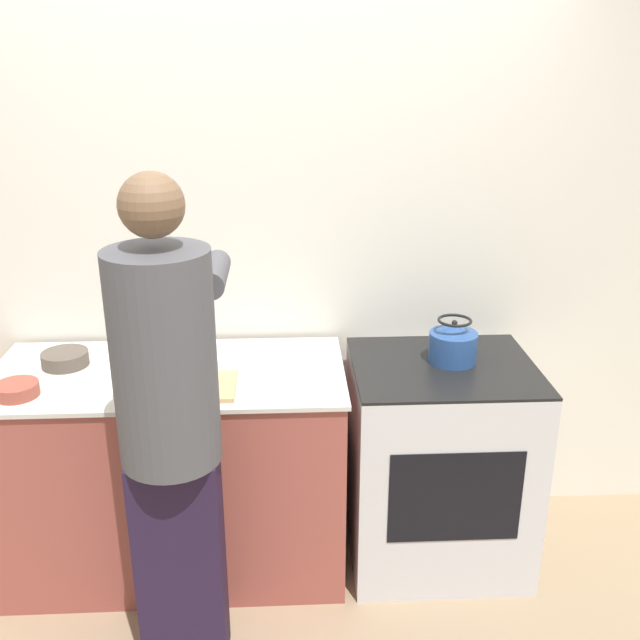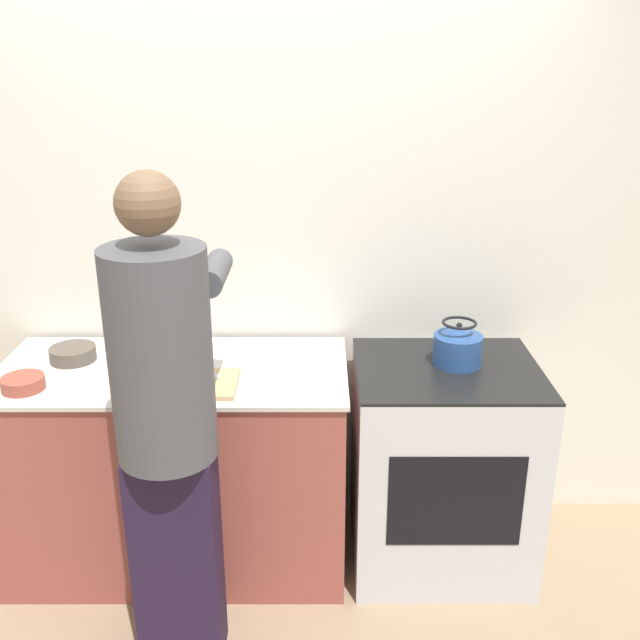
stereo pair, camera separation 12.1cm
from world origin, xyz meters
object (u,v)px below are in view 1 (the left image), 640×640
(oven, at_px, (438,462))
(cutting_board, at_px, (187,387))
(kettle, at_px, (453,344))
(bowl_prep, at_px, (17,390))
(canister_jar, at_px, (135,339))
(person, at_px, (170,422))
(knife, at_px, (184,381))

(oven, relative_size, cutting_board, 2.46)
(oven, height_order, cutting_board, cutting_board)
(kettle, bearing_deg, oven, -135.28)
(bowl_prep, xyz_separation_m, canister_jar, (0.37, 0.38, 0.04))
(oven, bearing_deg, bowl_prep, -173.80)
(cutting_board, relative_size, kettle, 1.88)
(kettle, distance_m, bowl_prep, 1.72)
(cutting_board, height_order, canister_jar, canister_jar)
(person, distance_m, kettle, 1.22)
(oven, distance_m, kettle, 0.54)
(knife, height_order, kettle, kettle)
(cutting_board, height_order, knife, knife)
(cutting_board, height_order, kettle, kettle)
(knife, height_order, canister_jar, canister_jar)
(bowl_prep, bearing_deg, oven, 6.20)
(oven, bearing_deg, kettle, 44.72)
(oven, xyz_separation_m, canister_jar, (-1.29, 0.20, 0.52))
(oven, distance_m, person, 1.28)
(bowl_prep, bearing_deg, canister_jar, 46.08)
(kettle, bearing_deg, person, -151.37)
(cutting_board, relative_size, canister_jar, 2.83)
(kettle, bearing_deg, cutting_board, -169.78)
(knife, xyz_separation_m, kettle, (1.08, 0.16, 0.07))
(oven, relative_size, knife, 3.74)
(person, bearing_deg, oven, 27.87)
(knife, distance_m, kettle, 1.10)
(kettle, height_order, canister_jar, kettle)
(knife, height_order, bowl_prep, bowl_prep)
(kettle, bearing_deg, knife, -171.57)
(oven, xyz_separation_m, person, (-1.03, -0.55, 0.52))
(oven, xyz_separation_m, cutting_board, (-1.03, -0.15, 0.46))
(person, bearing_deg, knife, 91.53)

